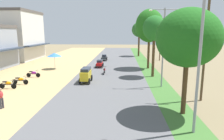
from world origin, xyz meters
TOP-DOWN VIEW (x-y plane):
  - shophouse_far at (-19.98, 39.92)m, footprint 7.74×10.59m
  - parked_motorbike_second at (-10.06, 17.63)m, footprint 1.80×0.54m
  - parked_motorbike_third at (-9.63, 19.35)m, footprint 1.80×0.54m
  - parked_motorbike_fourth at (-9.74, 22.87)m, footprint 1.80×0.54m
  - vendor_umbrella at (-8.92, 28.71)m, footprint 2.20×2.20m
  - pedestrian_on_shoulder at (-7.50, 12.39)m, footprint 0.36×0.42m
  - median_tree_nearest at (6.00, 12.19)m, footprint 4.29×4.29m
  - median_tree_second at (5.61, 24.12)m, footprint 2.90×2.90m
  - median_tree_third at (5.75, 30.01)m, footprint 4.28×4.28m
  - median_tree_fourth at (5.52, 46.12)m, footprint 3.43×3.43m
  - streetlamp_near at (5.80, 9.42)m, footprint 3.16×0.20m
  - streetlamp_mid at (5.80, 19.19)m, footprint 3.16×0.20m
  - utility_pole_near at (9.24, 39.30)m, footprint 1.80×0.20m
  - utility_pole_far at (8.39, 15.17)m, footprint 1.80×0.20m
  - car_van_yellow at (-2.53, 20.59)m, footprint 1.19×2.41m
  - car_sedan_red at (-2.06, 30.52)m, footprint 1.10×2.26m
  - car_sedan_charcoal at (-2.01, 38.23)m, footprint 1.10×2.26m
  - motorbike_ahead_second at (-0.83, 25.41)m, footprint 0.54×1.80m

SIDE VIEW (x-z plane):
  - parked_motorbike_second at x=-10.06m, z-range 0.08..1.02m
  - parked_motorbike_third at x=-9.63m, z-range 0.08..1.02m
  - parked_motorbike_fourth at x=-9.74m, z-range 0.08..1.02m
  - motorbike_ahead_second at x=-0.83m, z-range 0.10..1.04m
  - car_sedan_red at x=-2.06m, z-range 0.15..1.34m
  - car_sedan_charcoal at x=-2.01m, z-range 0.15..1.34m
  - pedestrian_on_shoulder at x=-7.50m, z-range 0.15..1.77m
  - car_van_yellow at x=-2.53m, z-range 0.19..1.86m
  - vendor_umbrella at x=-8.92m, z-range 1.05..3.57m
  - utility_pole_near at x=9.24m, z-range 0.19..9.09m
  - streetlamp_mid at x=5.80m, z-range 0.66..8.74m
  - utility_pole_far at x=8.39m, z-range 0.19..9.33m
  - streetlamp_near at x=5.80m, z-range 0.66..8.98m
  - shophouse_far at x=-19.98m, z-range 0.00..10.10m
  - median_tree_nearest at x=6.00m, z-range 1.73..9.07m
  - median_tree_second at x=5.61m, z-range 2.28..10.03m
  - median_tree_fourth at x=5.52m, z-range 2.24..10.16m
  - median_tree_third at x=5.75m, z-range 2.09..11.26m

